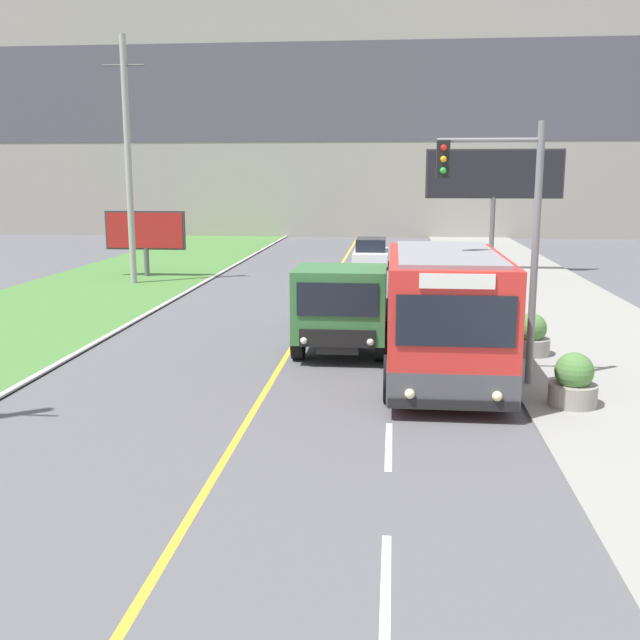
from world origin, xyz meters
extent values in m
cube|color=silver|center=(2.75, 7.80, 0.00)|extent=(0.12, 2.40, 0.01)
cube|color=silver|center=(2.75, 12.40, 0.00)|extent=(0.12, 2.40, 0.01)
cube|color=silver|center=(2.75, 17.00, 0.00)|extent=(0.12, 2.40, 0.01)
cube|color=silver|center=(2.75, 21.60, 0.00)|extent=(0.12, 2.40, 0.01)
cube|color=silver|center=(2.75, 26.20, 0.00)|extent=(0.12, 2.40, 0.01)
cube|color=gray|center=(0.00, 61.98, 10.39)|extent=(80.00, 8.00, 20.78)
cube|color=#4C4C56|center=(0.00, 57.96, 10.91)|extent=(80.00, 0.04, 7.27)
cube|color=red|center=(3.96, 16.71, 1.61)|extent=(2.54, 5.93, 2.67)
cube|color=#4C4C51|center=(3.96, 16.71, 0.62)|extent=(2.56, 5.95, 0.70)
cube|color=black|center=(3.96, 16.71, 2.01)|extent=(2.57, 5.46, 0.94)
cube|color=gray|center=(3.96, 16.71, 2.99)|extent=(2.16, 5.34, 0.08)
cube|color=black|center=(3.96, 13.73, 2.01)|extent=(2.24, 0.04, 0.98)
cube|color=black|center=(3.96, 13.72, 0.38)|extent=(2.49, 0.06, 0.20)
sphere|color=#F4EAB2|center=(3.13, 13.71, 0.57)|extent=(0.20, 0.20, 0.20)
sphere|color=#F4EAB2|center=(4.79, 13.71, 0.57)|extent=(0.20, 0.20, 0.20)
cube|color=white|center=(3.96, 13.73, 2.77)|extent=(1.40, 0.04, 0.28)
cylinder|color=black|center=(2.75, 15.05, 0.50)|extent=(0.28, 1.00, 1.00)
cylinder|color=black|center=(5.17, 15.05, 0.50)|extent=(0.28, 1.00, 1.00)
cylinder|color=black|center=(2.75, 18.61, 0.50)|extent=(0.28, 1.00, 1.00)
cylinder|color=black|center=(5.17, 18.61, 0.50)|extent=(0.28, 1.00, 1.00)
cube|color=black|center=(1.43, 20.79, 0.45)|extent=(1.05, 6.17, 0.20)
cube|color=#38753D|center=(1.43, 18.83, 1.46)|extent=(2.34, 2.25, 1.83)
cube|color=black|center=(1.43, 17.68, 1.73)|extent=(1.99, 0.04, 0.82)
cube|color=black|center=(1.43, 17.67, 0.77)|extent=(1.87, 0.06, 0.44)
sphere|color=silver|center=(0.61, 17.66, 0.70)|extent=(0.18, 0.18, 0.18)
sphere|color=silver|center=(2.25, 17.66, 0.70)|extent=(0.18, 0.18, 0.18)
cube|color=slate|center=(1.43, 22.04, 0.61)|extent=(2.23, 3.67, 0.12)
cube|color=slate|center=(0.38, 22.04, 1.16)|extent=(0.12, 3.67, 1.22)
cube|color=slate|center=(2.48, 22.04, 1.16)|extent=(0.12, 3.67, 1.22)
cube|color=slate|center=(1.43, 20.26, 1.16)|extent=(2.23, 0.12, 1.22)
cube|color=slate|center=(1.43, 23.82, 1.16)|extent=(2.23, 0.12, 1.22)
cube|color=slate|center=(1.43, 20.26, 1.89)|extent=(2.23, 0.12, 0.24)
cylinder|color=black|center=(0.35, 18.60, 0.52)|extent=(0.30, 1.04, 1.04)
cylinder|color=black|center=(2.51, 18.60, 0.52)|extent=(0.30, 1.04, 1.04)
cylinder|color=black|center=(0.35, 22.22, 0.52)|extent=(0.30, 1.04, 1.04)
cylinder|color=black|center=(2.51, 22.22, 0.52)|extent=(0.30, 1.04, 1.04)
cube|color=silver|center=(1.59, 39.41, 0.49)|extent=(1.80, 4.30, 0.61)
cube|color=black|center=(1.59, 39.52, 1.12)|extent=(1.53, 2.36, 0.65)
cylinder|color=black|center=(0.78, 38.12, 0.31)|extent=(0.18, 0.62, 0.62)
cylinder|color=black|center=(2.40, 38.12, 0.31)|extent=(0.18, 0.62, 0.62)
cylinder|color=black|center=(0.78, 40.70, 0.31)|extent=(0.18, 0.62, 0.62)
cylinder|color=black|center=(2.40, 40.70, 0.31)|extent=(0.18, 0.62, 0.62)
cylinder|color=#9E9E99|center=(-8.68, 31.72, 5.27)|extent=(0.28, 0.28, 10.53)
cylinder|color=#4C4C4C|center=(-8.68, 31.72, 9.27)|extent=(1.80, 0.08, 0.08)
cylinder|color=slate|center=(5.87, 16.52, 2.92)|extent=(0.16, 0.16, 5.85)
cylinder|color=slate|center=(4.77, 16.52, 5.45)|extent=(2.20, 0.10, 0.10)
cube|color=black|center=(3.81, 16.52, 5.05)|extent=(0.28, 0.24, 0.80)
sphere|color=red|center=(3.81, 16.39, 5.29)|extent=(0.14, 0.14, 0.14)
sphere|color=orange|center=(3.81, 16.39, 5.05)|extent=(0.14, 0.14, 0.14)
sphere|color=green|center=(3.81, 16.39, 4.81)|extent=(0.14, 0.14, 0.14)
cylinder|color=#59595B|center=(7.59, 37.36, 1.85)|extent=(0.24, 0.24, 3.69)
cube|color=#333333|center=(7.59, 37.36, 4.79)|extent=(6.62, 0.20, 2.37)
cube|color=black|center=(7.59, 37.25, 4.79)|extent=(6.46, 0.02, 2.21)
cylinder|color=#59595B|center=(-8.83, 34.00, 0.68)|extent=(0.24, 0.24, 1.37)
cube|color=#333333|center=(-8.83, 34.00, 2.19)|extent=(3.79, 0.20, 1.80)
cube|color=#AD1E1E|center=(-8.83, 33.89, 2.19)|extent=(3.63, 0.02, 1.64)
cylinder|color=gray|center=(6.47, 14.90, 0.30)|extent=(0.98, 0.98, 0.44)
sphere|color=#518442|center=(6.47, 14.90, 0.79)|extent=(0.78, 0.78, 0.78)
cylinder|color=gray|center=(6.40, 19.34, 0.30)|extent=(0.99, 0.99, 0.43)
sphere|color=#518442|center=(6.40, 19.34, 0.79)|extent=(0.79, 0.79, 0.79)
camera|label=1|loc=(2.76, -0.23, 4.69)|focal=42.00mm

